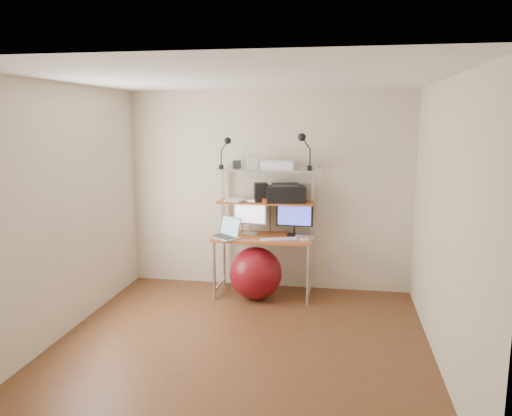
{
  "coord_description": "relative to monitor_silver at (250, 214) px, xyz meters",
  "views": [
    {
      "loc": [
        0.9,
        -4.41,
        2.14
      ],
      "look_at": [
        -0.05,
        1.15,
        1.14
      ],
      "focal_mm": 35.0,
      "sensor_mm": 36.0,
      "label": 1
    }
  ],
  "objects": [
    {
      "name": "nas_cube",
      "position": [
        0.13,
        0.01,
        0.27
      ],
      "size": [
        0.19,
        0.19,
        0.23
      ],
      "primitive_type": "cube",
      "rotation": [
        0.0,
        0.0,
        0.28
      ],
      "color": "black",
      "rests_on": "mid_shelf"
    },
    {
      "name": "room",
      "position": [
        0.19,
        -1.55,
        0.26
      ],
      "size": [
        3.6,
        3.6,
        3.6
      ],
      "color": "brown",
      "rests_on": "ground"
    },
    {
      "name": "mouse",
      "position": [
        0.69,
        -0.26,
        -0.24
      ],
      "size": [
        0.11,
        0.08,
        0.03
      ],
      "primitive_type": "cube",
      "rotation": [
        0.0,
        0.0,
        0.27
      ],
      "color": "silver",
      "rests_on": "desktop"
    },
    {
      "name": "monitor_black",
      "position": [
        0.55,
        0.0,
        -0.03
      ],
      "size": [
        0.45,
        0.14,
        0.45
      ],
      "rotation": [
        0.0,
        0.0,
        -0.07
      ],
      "color": "black",
      "rests_on": "desktop"
    },
    {
      "name": "phone",
      "position": [
        0.26,
        -0.28,
        -0.25
      ],
      "size": [
        0.09,
        0.13,
        0.01
      ],
      "primitive_type": "cube",
      "rotation": [
        0.0,
        0.0,
        0.24
      ],
      "color": "black",
      "rests_on": "desktop"
    },
    {
      "name": "laptop",
      "position": [
        -0.24,
        -0.25,
        -0.2
      ],
      "size": [
        0.46,
        0.46,
        0.32
      ],
      "rotation": [
        0.0,
        0.0,
        -0.72
      ],
      "color": "silver",
      "rests_on": "desktop"
    },
    {
      "name": "computer_desk",
      "position": [
        0.19,
        -0.05,
        -0.04
      ],
      "size": [
        1.2,
        0.6,
        1.57
      ],
      "color": "#C66026",
      "rests_on": "ground"
    },
    {
      "name": "mac_mini",
      "position": [
        0.69,
        -0.04,
        -0.23
      ],
      "size": [
        0.22,
        0.22,
        0.04
      ],
      "primitive_type": "cube",
      "rotation": [
        0.0,
        0.0,
        -0.03
      ],
      "color": "silver",
      "rests_on": "desktop"
    },
    {
      "name": "scanner",
      "position": [
        0.36,
        0.04,
        0.61
      ],
      "size": [
        0.45,
        0.33,
        0.11
      ],
      "rotation": [
        0.0,
        0.0,
        -0.17
      ],
      "color": "silver",
      "rests_on": "top_shelf"
    },
    {
      "name": "keyboard",
      "position": [
        0.39,
        -0.25,
        -0.25
      ],
      "size": [
        0.45,
        0.26,
        0.01
      ],
      "primitive_type": "cube",
      "rotation": [
        0.0,
        0.0,
        0.34
      ],
      "color": "silver",
      "rests_on": "desktop"
    },
    {
      "name": "red_box",
      "position": [
        0.25,
        -0.07,
        0.18
      ],
      "size": [
        0.19,
        0.14,
        0.05
      ],
      "primitive_type": "cube",
      "rotation": [
        0.0,
        0.0,
        0.15
      ],
      "color": "#B6431D",
      "rests_on": "mid_shelf"
    },
    {
      "name": "box_grey",
      "position": [
        -0.18,
        0.07,
        0.61
      ],
      "size": [
        0.12,
        0.12,
        0.09
      ],
      "primitive_type": "cube",
      "rotation": [
        0.0,
        0.0,
        0.34
      ],
      "color": "#2A2A2C",
      "rests_on": "top_shelf"
    },
    {
      "name": "exercise_ball",
      "position": [
        0.12,
        -0.27,
        -0.68
      ],
      "size": [
        0.63,
        0.63,
        0.63
      ],
      "primitive_type": "sphere",
      "color": "maroon",
      "rests_on": "floor"
    },
    {
      "name": "clip_lamp_right",
      "position": [
        0.65,
        -0.06,
        0.88
      ],
      "size": [
        0.17,
        0.1,
        0.44
      ],
      "color": "black",
      "rests_on": "top_shelf"
    },
    {
      "name": "paper_stack",
      "position": [
        -0.18,
        0.02,
        0.17
      ],
      "size": [
        0.36,
        0.42,
        0.02
      ],
      "color": "white",
      "rests_on": "mid_shelf"
    },
    {
      "name": "printer",
      "position": [
        0.43,
        0.04,
        0.26
      ],
      "size": [
        0.52,
        0.41,
        0.22
      ],
      "rotation": [
        0.0,
        0.0,
        0.21
      ],
      "color": "black",
      "rests_on": "mid_shelf"
    },
    {
      "name": "monitor_silver",
      "position": [
        0.0,
        0.0,
        0.0
      ],
      "size": [
        0.43,
        0.17,
        0.47
      ],
      "rotation": [
        0.0,
        0.0,
        -0.14
      ],
      "color": "silver",
      "rests_on": "desktop"
    },
    {
      "name": "wall_outlet",
      "position": [
        1.04,
        0.23,
        -0.69
      ],
      "size": [
        0.08,
        0.01,
        0.12
      ],
      "primitive_type": "cube",
      "color": "silver",
      "rests_on": "room"
    },
    {
      "name": "box_white",
      "position": [
        0.03,
        -0.03,
        0.63
      ],
      "size": [
        0.14,
        0.13,
        0.14
      ],
      "primitive_type": "cube",
      "rotation": [
        0.0,
        0.0,
        0.27
      ],
      "color": "silver",
      "rests_on": "top_shelf"
    },
    {
      "name": "clip_lamp_left",
      "position": [
        -0.28,
        -0.04,
        0.84
      ],
      "size": [
        0.15,
        0.08,
        0.38
      ],
      "color": "black",
      "rests_on": "top_shelf"
    }
  ]
}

